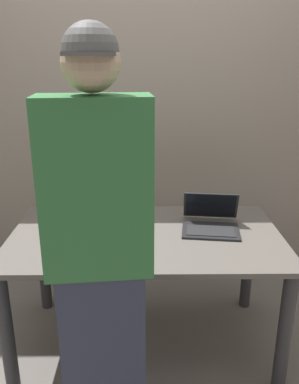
{
  "coord_description": "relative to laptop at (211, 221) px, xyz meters",
  "views": [
    {
      "loc": [
        -0.0,
        -2.03,
        1.68
      ],
      "look_at": [
        0.02,
        0.0,
        0.98
      ],
      "focal_mm": 37.17,
      "sensor_mm": 36.0,
      "label": 1
    }
  ],
  "objects": [
    {
      "name": "laptop",
      "position": [
        0.0,
        0.0,
        0.0
      ],
      "size": [
        0.36,
        0.36,
        0.19
      ],
      "color": "black",
      "rests_on": "desk"
    },
    {
      "name": "beer_bottle_green",
      "position": [
        -0.79,
        0.16,
        0.06
      ],
      "size": [
        0.07,
        0.07,
        0.29
      ],
      "color": "brown",
      "rests_on": "desk"
    },
    {
      "name": "person_figure",
      "position": [
        -0.56,
        -0.73,
        0.16
      ],
      "size": [
        0.43,
        0.29,
        1.79
      ],
      "color": "#2D3347",
      "rests_on": "ground"
    },
    {
      "name": "back_wall",
      "position": [
        -0.38,
        0.83,
        0.53
      ],
      "size": [
        6.0,
        0.1,
        2.6
      ],
      "primitive_type": "cube",
      "color": "gray",
      "rests_on": "ground"
    },
    {
      "name": "beer_bottle_dark",
      "position": [
        -0.76,
        0.26,
        0.09
      ],
      "size": [
        0.08,
        0.08,
        0.32
      ],
      "color": "#1E5123",
      "rests_on": "desk"
    },
    {
      "name": "coffee_mug",
      "position": [
        -0.9,
        0.08,
        0.0
      ],
      "size": [
        0.11,
        0.08,
        0.09
      ],
      "color": "#BF4C33",
      "rests_on": "desk"
    },
    {
      "name": "beer_bottle_brown",
      "position": [
        -0.57,
        0.2,
        0.06
      ],
      "size": [
        0.07,
        0.07,
        0.29
      ],
      "color": "#472B14",
      "rests_on": "desk"
    },
    {
      "name": "desk",
      "position": [
        -0.38,
        -0.08,
        -0.16
      ],
      "size": [
        1.52,
        0.87,
        0.73
      ],
      "color": "#56514C",
      "rests_on": "ground"
    },
    {
      "name": "ground_plane",
      "position": [
        -0.38,
        -0.08,
        -0.77
      ],
      "size": [
        8.0,
        8.0,
        0.0
      ],
      "primitive_type": "plane",
      "color": "slate",
      "rests_on": "ground"
    }
  ]
}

